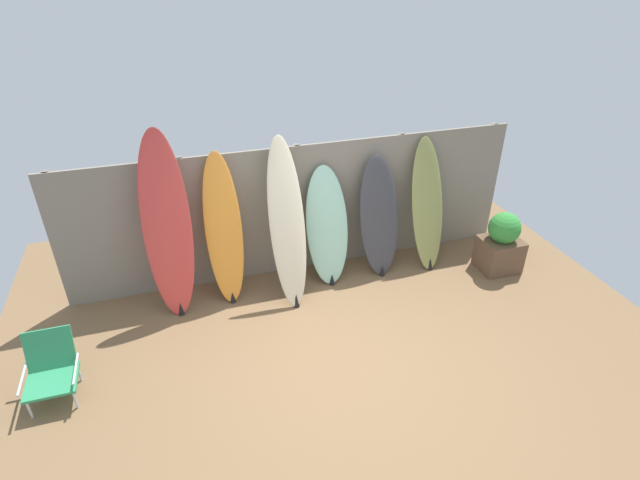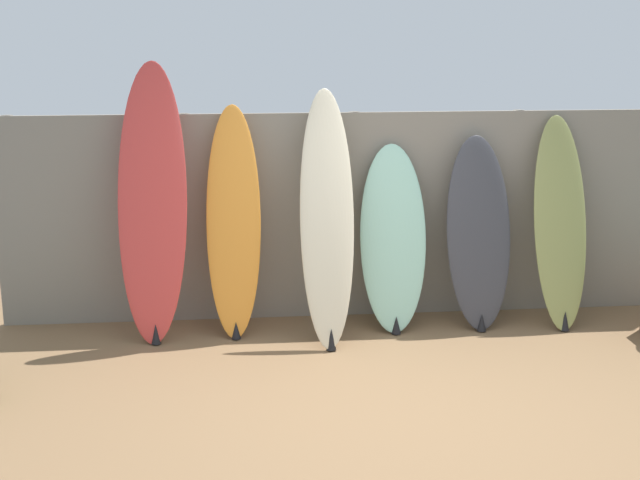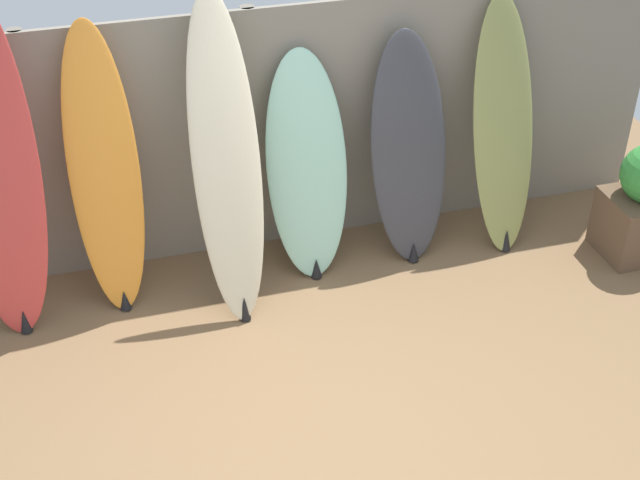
{
  "view_description": "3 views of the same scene",
  "coord_description": "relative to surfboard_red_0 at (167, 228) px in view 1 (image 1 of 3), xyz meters",
  "views": [
    {
      "loc": [
        -1.5,
        -3.75,
        3.95
      ],
      "look_at": [
        -0.02,
        1.0,
        1.0
      ],
      "focal_mm": 28.0,
      "sensor_mm": 36.0,
      "label": 1
    },
    {
      "loc": [
        -1.03,
        -5.51,
        2.6
      ],
      "look_at": [
        -0.42,
        0.73,
        1.01
      ],
      "focal_mm": 50.0,
      "sensor_mm": 36.0,
      "label": 2
    },
    {
      "loc": [
        -1.07,
        -3.42,
        3.81
      ],
      "look_at": [
        0.12,
        0.75,
        0.81
      ],
      "focal_mm": 50.0,
      "sensor_mm": 36.0,
      "label": 3
    }
  ],
  "objects": [
    {
      "name": "surfboard_orange_1",
      "position": [
        0.65,
        0.05,
        -0.18
      ],
      "size": [
        0.47,
        0.53,
        1.9
      ],
      "color": "orange",
      "rests_on": "ground"
    },
    {
      "name": "surfboard_olive_5",
      "position": [
        3.42,
        0.03,
        -0.24
      ],
      "size": [
        0.48,
        0.65,
        1.78
      ],
      "color": "olive",
      "rests_on": "ground"
    },
    {
      "name": "surfboard_seafoam_3",
      "position": [
        1.98,
        0.06,
        -0.34
      ],
      "size": [
        0.59,
        0.58,
        1.55
      ],
      "color": "#9ED6BC",
      "rests_on": "ground"
    },
    {
      "name": "beach_chair",
      "position": [
        -1.29,
        -1.1,
        -0.79
      ],
      "size": [
        0.5,
        0.55,
        0.65
      ],
      "rotation": [
        0.0,
        0.0,
        0.36
      ],
      "color": "silver",
      "rests_on": "ground"
    },
    {
      "name": "fence_back",
      "position": [
        1.69,
        0.39,
        -0.21
      ],
      "size": [
        6.08,
        0.11,
        1.8
      ],
      "color": "gray",
      "rests_on": "ground"
    },
    {
      "name": "surfboard_charcoal_4",
      "position": [
        2.71,
        0.04,
        -0.31
      ],
      "size": [
        0.55,
        0.52,
        1.62
      ],
      "color": "#38383D",
      "rests_on": "ground"
    },
    {
      "name": "planter_box",
      "position": [
        4.33,
        -0.5,
        -0.7
      ],
      "size": [
        0.53,
        0.46,
        0.87
      ],
      "color": "brown",
      "rests_on": "ground"
    },
    {
      "name": "surfboard_red_0",
      "position": [
        0.0,
        0.0,
        0.0
      ],
      "size": [
        0.61,
        0.58,
        2.25
      ],
      "color": "#D13D38",
      "rests_on": "ground"
    },
    {
      "name": "surfboard_cream_2",
      "position": [
        1.4,
        -0.14,
        -0.11
      ],
      "size": [
        0.47,
        0.85,
        2.03
      ],
      "color": "beige",
      "rests_on": "ground"
    },
    {
      "name": "ground",
      "position": [
        1.69,
        -1.61,
        -1.11
      ],
      "size": [
        7.68,
        7.68,
        0.0
      ],
      "primitive_type": "plane",
      "color": "brown"
    }
  ]
}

